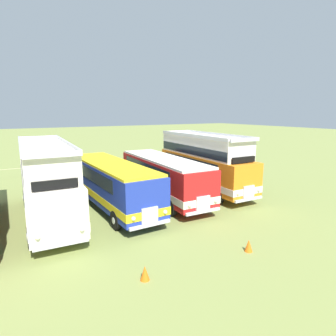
{
  "coord_description": "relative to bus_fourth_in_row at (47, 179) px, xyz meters",
  "views": [
    {
      "loc": [
        -2.27,
        -17.81,
        6.21
      ],
      "look_at": [
        8.1,
        -0.36,
        2.21
      ],
      "focal_mm": 31.01,
      "sensor_mm": 36.0,
      "label": 1
    }
  ],
  "objects": [
    {
      "name": "ground_plane",
      "position": [
        -0.01,
        0.27,
        -2.36
      ],
      "size": [
        200.0,
        200.0,
        0.0
      ],
      "primitive_type": "plane",
      "color": "olive"
    },
    {
      "name": "bus_fourth_in_row",
      "position": [
        0.0,
        0.0,
        0.0
      ],
      "size": [
        3.14,
        10.5,
        4.52
      ],
      "color": "silver",
      "rests_on": "ground"
    },
    {
      "name": "bus_fifth_in_row",
      "position": [
        3.84,
        -0.06,
        -0.6
      ],
      "size": [
        2.77,
        10.44,
        2.99
      ],
      "color": "#1E339E",
      "rests_on": "ground"
    },
    {
      "name": "bus_sixth_in_row",
      "position": [
        7.7,
        -0.07,
        -0.61
      ],
      "size": [
        3.04,
        10.08,
        2.99
      ],
      "color": "red",
      "rests_on": "ground"
    },
    {
      "name": "bus_seventh_in_row",
      "position": [
        11.55,
        0.25,
        -0.0
      ],
      "size": [
        2.84,
        9.82,
        4.52
      ],
      "color": "orange",
      "rests_on": "ground"
    },
    {
      "name": "cone_near_end",
      "position": [
        7.0,
        -9.0,
        -2.08
      ],
      "size": [
        0.36,
        0.36,
        0.55
      ],
      "primitive_type": "cone",
      "color": "orange",
      "rests_on": "ground"
    },
    {
      "name": "cone_mid_row",
      "position": [
        2.0,
        -8.65,
        -2.08
      ],
      "size": [
        0.36,
        0.36,
        0.56
      ],
      "primitive_type": "cone",
      "color": "orange",
      "rests_on": "ground"
    },
    {
      "name": "rope_fence_line",
      "position": [
        -0.01,
        12.55,
        -1.63
      ],
      "size": [
        29.2,
        0.08,
        1.05
      ],
      "color": "#8C704C",
      "rests_on": "ground"
    }
  ]
}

